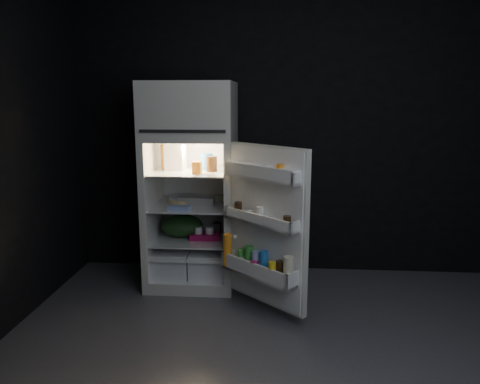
# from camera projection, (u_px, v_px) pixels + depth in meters

# --- Properties ---
(floor) EXTENTS (4.00, 3.40, 0.00)m
(floor) POSITION_uv_depth(u_px,v_px,m) (290.00, 364.00, 2.95)
(floor) COLOR #4D4D52
(floor) RESTS_ON ground
(wall_back) EXTENTS (4.00, 0.00, 2.70)m
(wall_back) POSITION_uv_depth(u_px,v_px,m) (288.00, 130.00, 4.34)
(wall_back) COLOR black
(wall_back) RESTS_ON ground
(wall_front) EXTENTS (4.00, 0.00, 2.70)m
(wall_front) POSITION_uv_depth(u_px,v_px,m) (327.00, 241.00, 1.02)
(wall_front) COLOR black
(wall_front) RESTS_ON ground
(refrigerator) EXTENTS (0.76, 0.71, 1.78)m
(refrigerator) POSITION_uv_depth(u_px,v_px,m) (192.00, 178.00, 4.11)
(refrigerator) COLOR silver
(refrigerator) RESTS_ON ground
(fridge_door) EXTENTS (0.66, 0.63, 1.22)m
(fridge_door) POSITION_uv_depth(u_px,v_px,m) (264.00, 229.00, 3.50)
(fridge_door) COLOR silver
(fridge_door) RESTS_ON ground
(milk_jug) EXTENTS (0.17, 0.17, 0.24)m
(milk_jug) POSITION_uv_depth(u_px,v_px,m) (176.00, 156.00, 4.07)
(milk_jug) COLOR white
(milk_jug) RESTS_ON refrigerator
(mayo_jar) EXTENTS (0.11, 0.11, 0.14)m
(mayo_jar) POSITION_uv_depth(u_px,v_px,m) (207.00, 162.00, 4.10)
(mayo_jar) COLOR blue
(mayo_jar) RESTS_ON refrigerator
(jam_jar) EXTENTS (0.11, 0.11, 0.13)m
(jam_jar) POSITION_uv_depth(u_px,v_px,m) (212.00, 164.00, 4.00)
(jam_jar) COLOR black
(jam_jar) RESTS_ON refrigerator
(amber_bottle) EXTENTS (0.10, 0.10, 0.22)m
(amber_bottle) POSITION_uv_depth(u_px,v_px,m) (165.00, 157.00, 4.10)
(amber_bottle) COLOR #BC6D1E
(amber_bottle) RESTS_ON refrigerator
(small_carton) EXTENTS (0.08, 0.07, 0.10)m
(small_carton) POSITION_uv_depth(u_px,v_px,m) (197.00, 168.00, 3.89)
(small_carton) COLOR orange
(small_carton) RESTS_ON refrigerator
(egg_carton) EXTENTS (0.33, 0.14, 0.07)m
(egg_carton) POSITION_uv_depth(u_px,v_px,m) (196.00, 201.00, 4.09)
(egg_carton) COLOR gray
(egg_carton) RESTS_ON refrigerator
(pie) EXTENTS (0.43, 0.43, 0.04)m
(pie) POSITION_uv_depth(u_px,v_px,m) (186.00, 200.00, 4.21)
(pie) COLOR tan
(pie) RESTS_ON refrigerator
(flat_package) EXTENTS (0.19, 0.12, 0.04)m
(flat_package) POSITION_uv_depth(u_px,v_px,m) (179.00, 208.00, 3.88)
(flat_package) COLOR #879FD1
(flat_package) RESTS_ON refrigerator
(wrapped_pkg) EXTENTS (0.14, 0.12, 0.05)m
(wrapped_pkg) POSITION_uv_depth(u_px,v_px,m) (218.00, 198.00, 4.26)
(wrapped_pkg) COLOR beige
(wrapped_pkg) RESTS_ON refrigerator
(produce_bag) EXTENTS (0.42, 0.38, 0.20)m
(produce_bag) POSITION_uv_depth(u_px,v_px,m) (182.00, 226.00, 4.18)
(produce_bag) COLOR #193815
(produce_bag) RESTS_ON refrigerator
(yogurt_tray) EXTENTS (0.27, 0.16, 0.05)m
(yogurt_tray) POSITION_uv_depth(u_px,v_px,m) (205.00, 236.00, 4.11)
(yogurt_tray) COLOR #9C0D44
(yogurt_tray) RESTS_ON refrigerator
(small_can_red) EXTENTS (0.09, 0.09, 0.09)m
(small_can_red) POSITION_uv_depth(u_px,v_px,m) (217.00, 227.00, 4.32)
(small_can_red) COLOR #9C0D44
(small_can_red) RESTS_ON refrigerator
(small_can_silver) EXTENTS (0.07, 0.07, 0.09)m
(small_can_silver) POSITION_uv_depth(u_px,v_px,m) (217.00, 228.00, 4.31)
(small_can_silver) COLOR silver
(small_can_silver) RESTS_ON refrigerator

